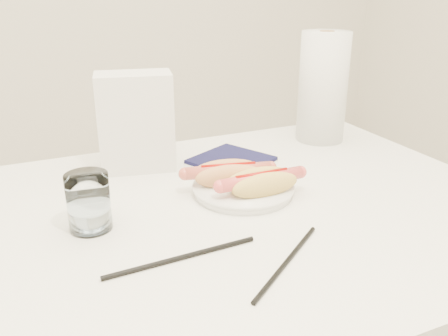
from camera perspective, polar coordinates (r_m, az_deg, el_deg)
name	(u,v)px	position (r m, az deg, el deg)	size (l,w,h in m)	color
table	(201,242)	(0.90, -2.76, -8.74)	(1.20, 0.80, 0.75)	white
plate	(243,190)	(0.94, 2.27, -2.64)	(0.19, 0.19, 0.02)	white
hotdog_left	(228,174)	(0.94, 0.51, -0.71)	(0.17, 0.09, 0.05)	#DE9859
hotdog_right	(261,183)	(0.90, 4.42, -1.72)	(0.17, 0.07, 0.05)	#E2BA58
water_glass	(89,202)	(0.83, -15.65, -3.87)	(0.07, 0.07, 0.10)	white
chopstick_near	(182,257)	(0.74, -4.98, -10.43)	(0.01, 0.01, 0.24)	black
chopstick_far	(287,261)	(0.73, 7.42, -10.84)	(0.01, 0.01, 0.23)	black
napkin_box	(136,122)	(1.06, -10.34, 5.35)	(0.16, 0.09, 0.21)	silver
navy_napkin	(231,160)	(1.11, 0.87, 0.94)	(0.15, 0.15, 0.01)	#111135
paper_towel_roll	(323,87)	(1.25, 11.57, 9.29)	(0.12, 0.12, 0.27)	silver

